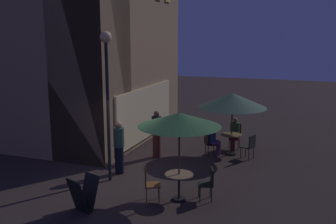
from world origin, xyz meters
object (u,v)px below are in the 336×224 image
object	(u,v)px
patio_umbrella_0	(233,100)
patron_seated_0	(235,132)
patio_umbrella_1	(179,120)
cafe_table_0	(231,139)
patron_seated_1	(213,137)
menu_sandwich_board	(83,194)
cafe_table_1	(179,181)
cafe_chair_4	(209,181)
street_lamp_near_corner	(107,77)
cafe_chair_2	(250,145)
cafe_chair_3	(149,181)
cafe_chair_1	(209,142)
patron_standing_2	(119,147)
patron_standing_3	(157,134)
cafe_chair_0	(235,134)

from	to	relation	value
patio_umbrella_0	patron_seated_0	world-z (taller)	patio_umbrella_0
patio_umbrella_1	patron_seated_0	size ratio (longest dim) A/B	1.93
cafe_table_0	patron_seated_1	size ratio (longest dim) A/B	0.62
menu_sandwich_board	cafe_table_1	world-z (taller)	menu_sandwich_board
cafe_chair_4	patio_umbrella_1	bearing A→B (deg)	-0.00
street_lamp_near_corner	cafe_chair_2	bearing A→B (deg)	-46.58
cafe_chair_3	patron_seated_1	world-z (taller)	patron_seated_1
menu_sandwich_board	patio_umbrella_1	distance (m)	3.07
patio_umbrella_1	cafe_chair_1	world-z (taller)	patio_umbrella_1
patio_umbrella_1	cafe_chair_4	size ratio (longest dim) A/B	2.73
cafe_table_1	cafe_chair_4	world-z (taller)	cafe_chair_4
cafe_chair_2	patron_seated_1	xyz separation A→B (m)	(-0.08, 1.34, 0.18)
patron_seated_0	patron_standing_2	world-z (taller)	patron_standing_2
patron_seated_0	patron_seated_1	bearing A→B (deg)	-29.42
cafe_table_0	patron_seated_0	xyz separation A→B (m)	(0.73, 0.01, 0.12)
patio_umbrella_0	cafe_chair_3	size ratio (longest dim) A/B	2.58
cafe_chair_1	patron_standing_3	xyz separation A→B (m)	(-0.77, 1.75, 0.33)
cafe_table_0	patron_seated_1	xyz separation A→B (m)	(-0.39, 0.62, 0.13)
menu_sandwich_board	cafe_chair_1	bearing A→B (deg)	2.64
cafe_chair_3	street_lamp_near_corner	bearing A→B (deg)	126.49
patio_umbrella_1	cafe_chair_0	xyz separation A→B (m)	(5.36, -0.53, -1.63)
menu_sandwich_board	cafe_table_0	bearing A→B (deg)	-2.20
menu_sandwich_board	cafe_chair_0	world-z (taller)	cafe_chair_0
patron_standing_2	patron_standing_3	bearing A→B (deg)	-135.62
patron_standing_2	patron_standing_3	distance (m)	2.02
patio_umbrella_1	cafe_chair_3	bearing A→B (deg)	113.77
patron_seated_0	patron_standing_3	distance (m)	3.16
cafe_chair_0	cafe_chair_2	world-z (taller)	cafe_chair_0
cafe_table_1	cafe_chair_4	distance (m)	0.80
cafe_chair_0	patron_seated_0	bearing A→B (deg)	0.00
street_lamp_near_corner	cafe_chair_1	world-z (taller)	street_lamp_near_corner
cafe_chair_0	patron_standing_3	size ratio (longest dim) A/B	0.56
patio_umbrella_0	patron_seated_1	bearing A→B (deg)	122.06
patio_umbrella_0	cafe_chair_3	xyz separation A→B (m)	(-4.81, 1.28, -1.48)
patron_seated_0	cafe_table_1	bearing A→B (deg)	-6.78
cafe_chair_0	cafe_chair_4	distance (m)	5.08
cafe_table_1	cafe_chair_1	size ratio (longest dim) A/B	0.87
cafe_chair_3	cafe_chair_4	xyz separation A→B (m)	(0.61, -1.48, -0.04)
cafe_chair_0	patron_standing_2	distance (m)	5.04
street_lamp_near_corner	cafe_chair_1	distance (m)	4.85
patio_umbrella_1	patron_standing_2	xyz separation A→B (m)	(1.30, 2.46, -1.35)
cafe_chair_3	patron_seated_1	xyz separation A→B (m)	(4.42, -0.67, 0.15)
cafe_chair_0	cafe_chair_4	xyz separation A→B (m)	(-5.07, -0.22, -0.06)
patio_umbrella_0	cafe_table_0	bearing A→B (deg)	180.00
patio_umbrella_1	menu_sandwich_board	bearing A→B (deg)	125.19
street_lamp_near_corner	cafe_table_1	distance (m)	3.66
patron_seated_1	patron_standing_3	bearing A→B (deg)	172.20
menu_sandwich_board	cafe_chair_1	world-z (taller)	menu_sandwich_board
patron_standing_3	cafe_table_1	bearing A→B (deg)	-105.25
patio_umbrella_1	patron_standing_3	size ratio (longest dim) A/B	1.40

